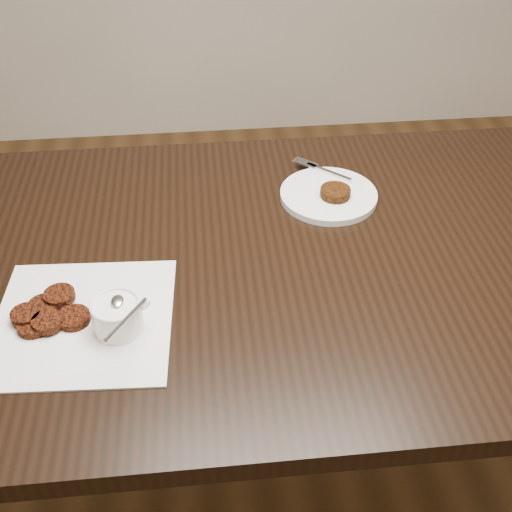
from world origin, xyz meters
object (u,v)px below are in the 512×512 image
(napkin, at_px, (83,321))
(plate_with_patty, at_px, (329,192))
(sauce_ramekin, at_px, (115,303))
(table, at_px, (274,381))

(napkin, distance_m, plate_with_patty, 0.58)
(napkin, relative_size, plate_with_patty, 1.44)
(sauce_ramekin, xyz_separation_m, plate_with_patty, (0.42, 0.34, -0.05))
(napkin, xyz_separation_m, plate_with_patty, (0.48, 0.32, 0.01))
(table, relative_size, napkin, 4.63)
(table, height_order, plate_with_patty, plate_with_patty)
(napkin, xyz_separation_m, sauce_ramekin, (0.06, -0.03, 0.06))
(table, relative_size, plate_with_patty, 6.67)
(napkin, distance_m, sauce_ramekin, 0.09)
(sauce_ramekin, relative_size, plate_with_patty, 0.56)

